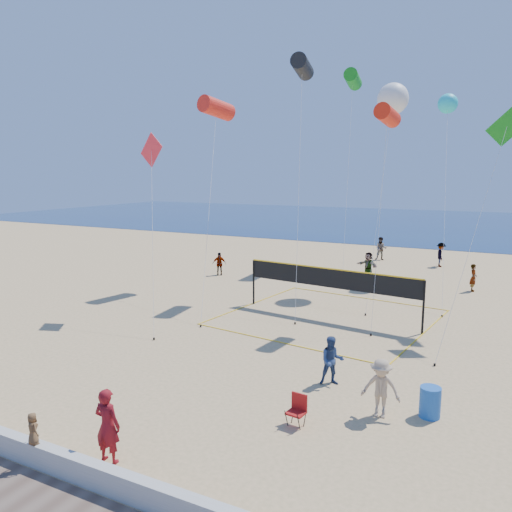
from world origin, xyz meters
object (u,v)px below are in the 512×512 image
at_px(trash_barrel, 430,402).
at_px(camp_chair, 297,408).
at_px(woman, 107,426).
at_px(volleyball_net, 330,284).

bearing_deg(trash_barrel, camp_chair, -145.92).
bearing_deg(woman, volleyball_net, -98.14).
xyz_separation_m(woman, camp_chair, (3.40, 3.73, -0.44)).
xyz_separation_m(woman, volleyball_net, (0.79, 14.15, 0.73)).
xyz_separation_m(woman, trash_barrel, (6.61, 5.90, -0.49)).
height_order(woman, trash_barrel, woman).
relative_size(camp_chair, trash_barrel, 1.10).
xyz_separation_m(camp_chair, trash_barrel, (3.21, 2.17, -0.05)).
height_order(woman, camp_chair, woman).
bearing_deg(woman, trash_barrel, -143.19).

